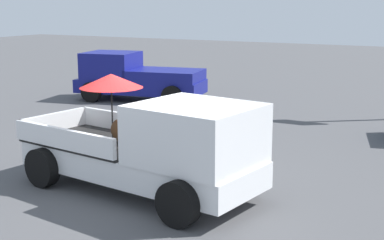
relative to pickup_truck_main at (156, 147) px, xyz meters
name	(u,v)px	position (x,y,z in m)	size (l,w,h in m)	color
ground_plane	(140,190)	(-0.45, 0.06, -0.97)	(80.00, 80.00, 0.00)	#4C4C4F
pickup_truck_main	(156,147)	(0.00, 0.00, 0.00)	(5.27, 2.84, 2.28)	black
pickup_truck_red	(135,77)	(-6.41, 8.81, -0.10)	(5.05, 2.87, 1.80)	black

